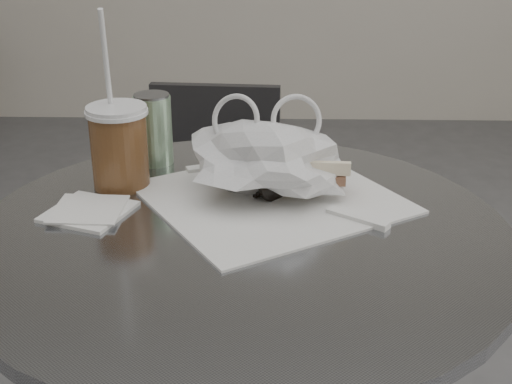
{
  "coord_description": "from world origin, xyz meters",
  "views": [
    {
      "loc": [
        0.04,
        -0.69,
        1.19
      ],
      "look_at": [
        0.02,
        0.21,
        0.79
      ],
      "focal_mm": 50.0,
      "sensor_mm": 36.0,
      "label": 1
    }
  ],
  "objects_px": {
    "banh_mi": "(282,170)",
    "iced_coffee": "(119,145)",
    "sunglasses": "(288,179)",
    "drink_can": "(153,129)",
    "chair_far": "(210,267)"
  },
  "relations": [
    {
      "from": "sunglasses",
      "to": "iced_coffee",
      "type": "bearing_deg",
      "value": 128.41
    },
    {
      "from": "chair_far",
      "to": "drink_can",
      "type": "bearing_deg",
      "value": 85.08
    },
    {
      "from": "chair_far",
      "to": "iced_coffee",
      "type": "relative_size",
      "value": 2.66
    },
    {
      "from": "banh_mi",
      "to": "sunglasses",
      "type": "height_order",
      "value": "banh_mi"
    },
    {
      "from": "sunglasses",
      "to": "drink_can",
      "type": "height_order",
      "value": "drink_can"
    },
    {
      "from": "iced_coffee",
      "to": "drink_can",
      "type": "distance_m",
      "value": 0.11
    },
    {
      "from": "chair_far",
      "to": "iced_coffee",
      "type": "height_order",
      "value": "iced_coffee"
    },
    {
      "from": "sunglasses",
      "to": "banh_mi",
      "type": "bearing_deg",
      "value": 164.83
    },
    {
      "from": "banh_mi",
      "to": "drink_can",
      "type": "relative_size",
      "value": 1.98
    },
    {
      "from": "sunglasses",
      "to": "drink_can",
      "type": "bearing_deg",
      "value": 104.66
    },
    {
      "from": "banh_mi",
      "to": "drink_can",
      "type": "bearing_deg",
      "value": 152.08
    },
    {
      "from": "chair_far",
      "to": "drink_can",
      "type": "height_order",
      "value": "drink_can"
    },
    {
      "from": "chair_far",
      "to": "banh_mi",
      "type": "distance_m",
      "value": 0.67
    },
    {
      "from": "banh_mi",
      "to": "iced_coffee",
      "type": "bearing_deg",
      "value": 176.48
    },
    {
      "from": "sunglasses",
      "to": "drink_can",
      "type": "distance_m",
      "value": 0.26
    }
  ]
}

